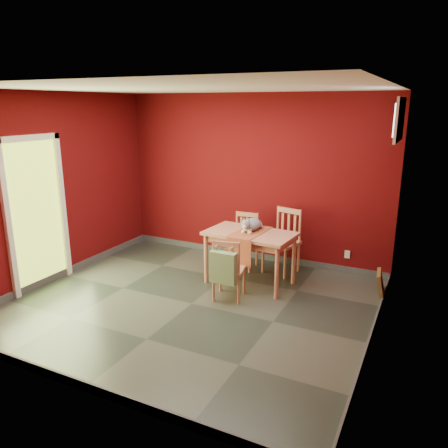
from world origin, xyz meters
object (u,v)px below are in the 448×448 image
at_px(tote_bag, 223,268).
at_px(dining_table, 250,239).
at_px(cat, 252,222).
at_px(chair_near, 228,268).
at_px(chair_far_left, 244,240).
at_px(picture_frame, 381,286).
at_px(chair_far_right, 283,240).

bearing_deg(tote_bag, dining_table, 88.22).
bearing_deg(cat, dining_table, -84.86).
relative_size(dining_table, chair_near, 1.53).
height_order(dining_table, tote_bag, tote_bag).
relative_size(chair_far_left, picture_frame, 2.22).
height_order(chair_far_right, chair_near, chair_far_right).
height_order(cat, picture_frame, cat).
xyz_separation_m(chair_near, tote_bag, (0.02, -0.21, 0.09)).
bearing_deg(cat, chair_near, -96.77).
height_order(dining_table, chair_near, chair_near).
bearing_deg(chair_far_left, dining_table, -59.34).
distance_m(chair_far_left, chair_near, 1.22).
bearing_deg(chair_far_right, chair_far_left, -172.42).
distance_m(chair_far_right, picture_frame, 1.58).
bearing_deg(tote_bag, chair_far_right, 78.46).
bearing_deg(picture_frame, chair_far_right, 165.48).
xyz_separation_m(chair_far_left, chair_near, (0.29, -1.18, -0.01)).
distance_m(dining_table, chair_near, 0.66).
bearing_deg(chair_far_left, tote_bag, -77.17).
bearing_deg(cat, picture_frame, 1.68).
bearing_deg(chair_far_right, cat, -117.24).
bearing_deg(chair_far_left, picture_frame, -8.24).
xyz_separation_m(chair_far_right, picture_frame, (1.50, -0.39, -0.31)).
relative_size(chair_near, cat, 1.75).
relative_size(chair_far_right, chair_near, 1.17).
bearing_deg(dining_table, chair_far_right, 67.32).
height_order(dining_table, chair_far_left, chair_far_left).
xyz_separation_m(chair_far_left, cat, (0.33, -0.48, 0.45)).
bearing_deg(picture_frame, tote_bag, -149.02).
bearing_deg(tote_bag, cat, 89.35).
bearing_deg(picture_frame, chair_near, -154.37).
bearing_deg(chair_near, picture_frame, 25.63).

